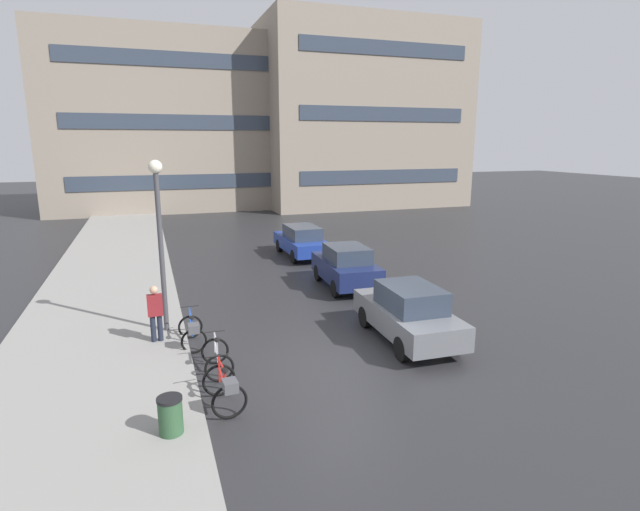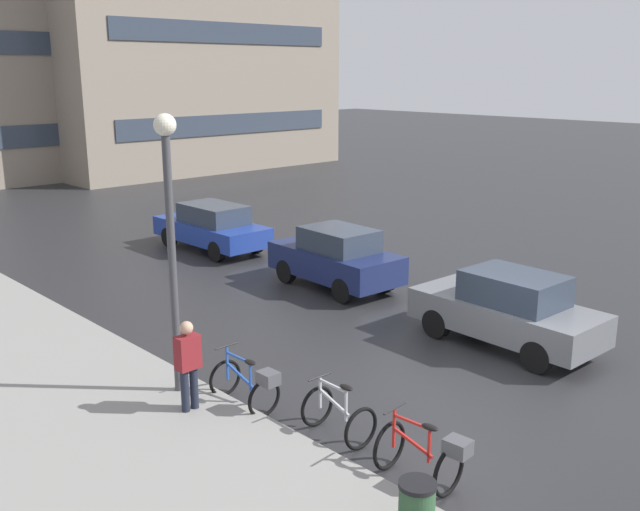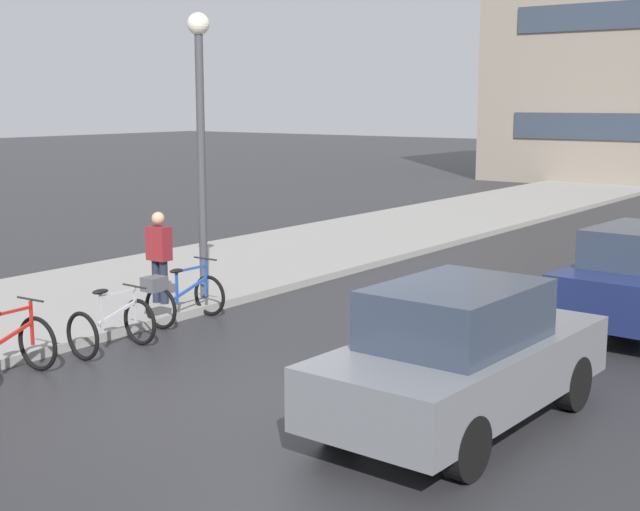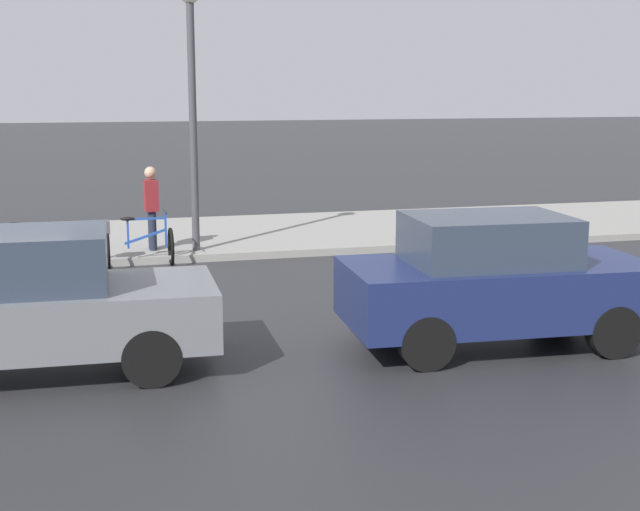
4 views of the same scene
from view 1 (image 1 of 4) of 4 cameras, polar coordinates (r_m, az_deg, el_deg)
name	(u,v)px [view 1 (image 1 of 4)]	position (r m, az deg, el deg)	size (l,w,h in m)	color
ground_plane	(343,363)	(12.90, 2.63, -12.18)	(140.00, 140.00, 0.00)	#28282B
sidewalk_kerb	(110,280)	(21.59, -22.84, -2.65)	(4.80, 60.00, 0.14)	gray
bicycle_nearest	(225,388)	(10.82, -10.77, -14.68)	(0.81, 1.36, 1.00)	black
bicycle_second	(217,358)	(12.50, -11.69, -11.35)	(0.73, 1.09, 0.95)	black
bicycle_third	(192,331)	(14.02, -14.37, -8.39)	(0.68, 1.42, 0.99)	black
car_grey	(408,313)	(14.22, 10.04, -6.48)	(1.84, 4.07, 1.61)	slate
car_navy	(346,266)	(19.09, 2.99, -1.24)	(1.92, 3.84, 1.63)	navy
car_blue	(302,241)	(24.30, -2.11, 1.69)	(1.75, 4.29, 1.52)	navy
pedestrian	(155,312)	(14.26, -18.29, -6.19)	(0.41, 0.25, 1.70)	#1E2333
streetlamp	(159,225)	(14.50, -17.89, 3.39)	(0.37, 0.37, 4.99)	#424247
trash_bin	(171,419)	(10.13, -16.70, -17.42)	(0.47, 0.47, 0.87)	#2D5133
building_facade_main	(177,124)	(44.82, -16.06, 14.22)	(20.25, 9.60, 13.88)	gray
building_facade_side	(361,117)	(45.35, 4.69, 15.51)	(17.13, 9.36, 15.26)	gray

